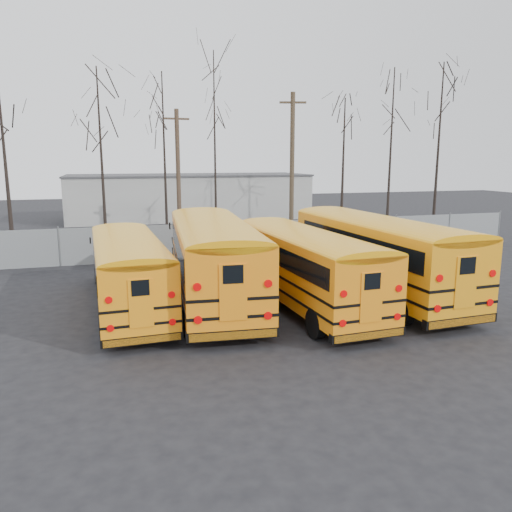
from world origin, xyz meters
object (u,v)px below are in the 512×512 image
object	(u,v)px
bus_b	(212,253)
bus_c	(303,261)
utility_pole_right	(292,167)
utility_pole_left	(178,180)
bus_d	(374,249)
bus_a	(128,266)

from	to	relation	value
bus_b	bus_c	size ratio (longest dim) A/B	1.12
bus_b	utility_pole_right	size ratio (longest dim) A/B	1.24
bus_c	utility_pole_right	bearing A→B (deg)	68.18
utility_pole_left	utility_pole_right	xyz separation A→B (m)	(7.72, 1.35, 0.71)
bus_d	utility_pole_right	world-z (taller)	utility_pole_right
bus_b	utility_pole_right	distance (m)	15.31
bus_b	bus_a	bearing A→B (deg)	-170.77
bus_b	utility_pole_right	bearing A→B (deg)	62.83
bus_c	bus_d	bearing A→B (deg)	8.29
bus_d	utility_pole_right	distance (m)	13.97
bus_b	bus_d	bearing A→B (deg)	-2.37
utility_pole_left	utility_pole_right	size ratio (longest dim) A/B	0.86
bus_a	bus_d	xyz separation A→B (m)	(9.80, -0.64, 0.28)
bus_a	bus_d	size ratio (longest dim) A/B	0.86
bus_b	utility_pole_left	size ratio (longest dim) A/B	1.45
utility_pole_right	bus_d	bearing A→B (deg)	-80.67
bus_c	bus_d	size ratio (longest dim) A/B	0.91
bus_b	bus_c	distance (m)	3.53
utility_pole_left	bus_c	bearing A→B (deg)	-83.01
bus_c	utility_pole_left	bearing A→B (deg)	99.55
bus_c	utility_pole_left	distance (m)	13.44
utility_pole_left	utility_pole_right	bearing A→B (deg)	4.40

